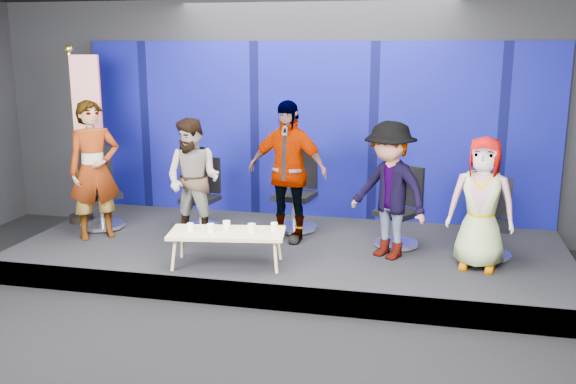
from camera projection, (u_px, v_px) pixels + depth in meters
name	position (u px, v px, depth m)	size (l,w,h in m)	color
ground	(234.00, 351.00, 6.13)	(10.00, 10.00, 0.00)	black
room_walls	(229.00, 95.00, 5.57)	(10.02, 8.02, 3.51)	black
riser	(292.00, 254.00, 8.46)	(7.00, 3.00, 0.30)	black
backdrop	(313.00, 131.00, 9.51)	(7.00, 0.08, 2.60)	#070955
chair_a	(100.00, 201.00, 9.10)	(0.91, 0.91, 1.14)	silver
panelist_a	(94.00, 170.00, 8.49)	(0.67, 0.44, 1.85)	black
chair_b	(202.00, 206.00, 9.05)	(0.65, 0.65, 1.00)	silver
panelist_b	(193.00, 180.00, 8.46)	(0.79, 0.61, 1.62)	black
chair_c	(296.00, 203.00, 8.99)	(0.74, 0.74, 1.15)	silver
panelist_c	(287.00, 171.00, 8.38)	(1.09, 0.45, 1.86)	black
chair_d	(400.00, 220.00, 8.26)	(0.81, 0.81, 1.03)	silver
panelist_d	(389.00, 190.00, 7.71)	(1.08, 0.62, 1.67)	black
chair_e	(491.00, 232.00, 7.85)	(0.62, 0.62, 0.96)	silver
panelist_e	(481.00, 204.00, 7.34)	(0.76, 0.49, 1.55)	black
coffee_table	(227.00, 234.00, 7.52)	(1.42, 0.78, 0.41)	tan
mug_a	(190.00, 227.00, 7.53)	(0.08, 0.08, 0.09)	white
mug_b	(211.00, 228.00, 7.47)	(0.09, 0.09, 0.10)	white
mug_c	(227.00, 225.00, 7.58)	(0.09, 0.09, 0.10)	white
mug_d	(252.00, 228.00, 7.45)	(0.09, 0.09, 0.11)	white
mug_e	(274.00, 227.00, 7.54)	(0.08, 0.08, 0.10)	white
flag_stand	(83.00, 131.00, 9.12)	(0.59, 0.34, 2.55)	black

